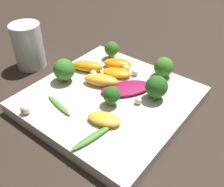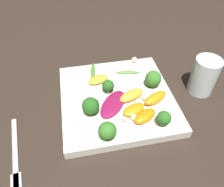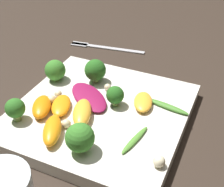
# 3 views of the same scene
# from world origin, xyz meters

# --- Properties ---
(ground_plane) EXTENTS (2.40, 2.40, 0.00)m
(ground_plane) POSITION_xyz_m (0.00, 0.00, 0.00)
(ground_plane) COLOR #2D231C
(plate) EXTENTS (0.29, 0.29, 0.02)m
(plate) POSITION_xyz_m (0.00, 0.00, 0.01)
(plate) COLOR silver
(plate) RESTS_ON ground_plane
(drinking_glass) EXTENTS (0.07, 0.07, 0.10)m
(drinking_glass) POSITION_xyz_m (0.00, -0.24, 0.05)
(drinking_glass) COLOR silver
(drinking_glass) RESTS_ON ground_plane
(fork) EXTENTS (0.19, 0.04, 0.01)m
(fork) POSITION_xyz_m (-0.13, 0.25, 0.00)
(fork) COLOR #B2B2B7
(fork) RESTS_ON ground_plane
(radicchio_leaf_0) EXTENTS (0.11, 0.10, 0.01)m
(radicchio_leaf_0) POSITION_xyz_m (-0.03, 0.02, 0.03)
(radicchio_leaf_0) COLOR maroon
(radicchio_leaf_0) RESTS_ON plate
(orange_segment_0) EXTENTS (0.05, 0.07, 0.01)m
(orange_segment_0) POSITION_xyz_m (0.06, 0.04, 0.03)
(orange_segment_0) COLOR #FCAD33
(orange_segment_0) RESTS_ON plate
(orange_segment_1) EXTENTS (0.05, 0.07, 0.01)m
(orange_segment_1) POSITION_xyz_m (-0.06, -0.03, 0.03)
(orange_segment_1) COLOR orange
(orange_segment_1) RESTS_ON plate
(orange_segment_2) EXTENTS (0.05, 0.07, 0.02)m
(orange_segment_2) POSITION_xyz_m (-0.09, -0.05, 0.03)
(orange_segment_2) COLOR orange
(orange_segment_2) RESTS_ON plate
(orange_segment_3) EXTENTS (0.05, 0.07, 0.02)m
(orange_segment_3) POSITION_xyz_m (-0.04, -0.09, 0.03)
(orange_segment_3) COLOR orange
(orange_segment_3) RESTS_ON plate
(orange_segment_4) EXTENTS (0.06, 0.08, 0.02)m
(orange_segment_4) POSITION_xyz_m (-0.02, -0.03, 0.03)
(orange_segment_4) COLOR #FCAD33
(orange_segment_4) RESTS_ON plate
(broccoli_floret_0) EXTENTS (0.04, 0.04, 0.04)m
(broccoli_floret_0) POSITION_xyz_m (-0.12, 0.05, 0.05)
(broccoli_floret_0) COLOR #7A9E51
(broccoli_floret_0) RESTS_ON plate
(broccoli_floret_1) EXTENTS (0.04, 0.04, 0.05)m
(broccoli_floret_1) POSITION_xyz_m (-0.05, 0.07, 0.05)
(broccoli_floret_1) COLOR #84AD5B
(broccoli_floret_1) RESTS_ON plate
(broccoli_floret_2) EXTENTS (0.03, 0.03, 0.04)m
(broccoli_floret_2) POSITION_xyz_m (-0.11, -0.08, 0.05)
(broccoli_floret_2) COLOR #7A9E51
(broccoli_floret_2) RESTS_ON plate
(broccoli_floret_3) EXTENTS (0.03, 0.03, 0.04)m
(broccoli_floret_3) POSITION_xyz_m (0.02, 0.02, 0.04)
(broccoli_floret_3) COLOR #7A9E51
(broccoli_floret_3) RESTS_ON plate
(broccoli_floret_4) EXTENTS (0.04, 0.04, 0.05)m
(broccoli_floret_4) POSITION_xyz_m (0.02, -0.10, 0.05)
(broccoli_floret_4) COLOR #7A9E51
(broccoli_floret_4) RESTS_ON plate
(arugula_sprig_0) EXTENTS (0.08, 0.03, 0.01)m
(arugula_sprig_0) POSITION_xyz_m (0.10, 0.05, 0.03)
(arugula_sprig_0) COLOR #47842D
(arugula_sprig_0) RESTS_ON plate
(arugula_sprig_1) EXTENTS (0.02, 0.07, 0.01)m
(arugula_sprig_1) POSITION_xyz_m (0.08, -0.05, 0.03)
(arugula_sprig_1) COLOR #518E33
(arugula_sprig_1) RESTS_ON plate
(macadamia_nut_0) EXTENTS (0.01, 0.01, 0.01)m
(macadamia_nut_0) POSITION_xyz_m (-0.09, -0.00, 0.03)
(macadamia_nut_0) COLOR beige
(macadamia_nut_0) RESTS_ON plate
(macadamia_nut_1) EXTENTS (0.01, 0.01, 0.01)m
(macadamia_nut_1) POSITION_xyz_m (-0.03, -0.07, 0.03)
(macadamia_nut_1) COLOR beige
(macadamia_nut_1) RESTS_ON plate
(macadamia_nut_2) EXTENTS (0.02, 0.02, 0.02)m
(macadamia_nut_2) POSITION_xyz_m (-0.08, -0.02, 0.03)
(macadamia_nut_2) COLOR beige
(macadamia_nut_2) RESTS_ON plate
(macadamia_nut_3) EXTENTS (0.02, 0.02, 0.02)m
(macadamia_nut_3) POSITION_xyz_m (0.13, -0.08, 0.03)
(macadamia_nut_3) COLOR beige
(macadamia_nut_3) RESTS_ON plate
(macadamia_nut_4) EXTENTS (0.01, 0.01, 0.01)m
(macadamia_nut_4) POSITION_xyz_m (-0.01, 0.06, 0.03)
(macadamia_nut_4) COLOR beige
(macadamia_nut_4) RESTS_ON plate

